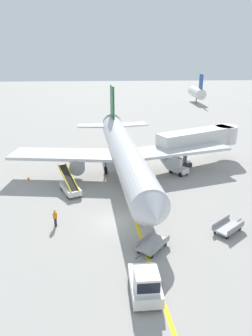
{
  "coord_description": "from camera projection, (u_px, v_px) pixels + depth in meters",
  "views": [
    {
      "loc": [
        -0.91,
        -26.44,
        15.17
      ],
      "look_at": [
        1.29,
        7.85,
        2.5
      ],
      "focal_mm": 34.01,
      "sensor_mm": 36.0,
      "label": 1
    }
  ],
  "objects": [
    {
      "name": "baggage_cart_loaded",
      "position": [
        152.0,
        244.0,
        25.75
      ],
      "size": [
        3.06,
        3.38,
        0.94
      ],
      "color": "#A5A5A8",
      "rests_on": "ground"
    },
    {
      "name": "ground_crew_wing_walker",
      "position": [
        55.0,
        217.0,
        28.98
      ],
      "size": [
        0.36,
        0.24,
        1.7
      ],
      "color": "#26262D",
      "rests_on": "ground"
    },
    {
      "name": "baggage_tug_near_wing",
      "position": [
        178.0,
        167.0,
        41.53
      ],
      "size": [
        2.48,
        2.7,
        2.1
      ],
      "color": "silver",
      "rests_on": "ground"
    },
    {
      "name": "ground_crew_marshaller",
      "position": [
        151.0,
        188.0,
        35.11
      ],
      "size": [
        0.36,
        0.24,
        1.7
      ],
      "color": "#26262D",
      "rests_on": "ground"
    },
    {
      "name": "belt_loader_forward_hold",
      "position": [
        70.0,
        186.0,
        35.95
      ],
      "size": [
        3.08,
        5.1,
        2.59
      ],
      "color": "silver",
      "rests_on": "ground"
    },
    {
      "name": "safety_cone_nose_right",
      "position": [
        173.0,
        163.0,
        45.32
      ],
      "size": [
        0.36,
        0.36,
        0.44
      ],
      "primitive_type": "cone",
      "color": "orange",
      "rests_on": "ground"
    },
    {
      "name": "ground_plane",
      "position": [
        118.0,
        222.0,
        30.06
      ],
      "size": [
        300.0,
        300.0,
        0.0
      ],
      "primitive_type": "plane",
      "color": "#9E9B93"
    },
    {
      "name": "jet_bridge",
      "position": [
        203.0,
        138.0,
        45.01
      ],
      "size": [
        12.69,
        7.88,
        4.85
      ],
      "color": "silver",
      "rests_on": "ground"
    },
    {
      "name": "airliner",
      "position": [
        124.0,
        151.0,
        39.61
      ],
      "size": [
        28.52,
        35.34,
        10.1
      ],
      "color": "silver",
      "rests_on": "ground"
    },
    {
      "name": "pushback_tug",
      "position": [
        145.0,
        283.0,
        20.63
      ],
      "size": [
        1.99,
        3.65,
        2.2
      ],
      "color": "silver",
      "rests_on": "ground"
    },
    {
      "name": "baggage_cart_empty_trailing",
      "position": [
        228.0,
        227.0,
        28.24
      ],
      "size": [
        3.44,
        2.98,
        0.94
      ],
      "color": "#A5A5A8",
      "rests_on": "ground"
    },
    {
      "name": "taxi_line_yellow",
      "position": [
        128.0,
        198.0,
        34.82
      ],
      "size": [
        6.66,
        79.77,
        0.01
      ],
      "primitive_type": "cube",
      "rotation": [
        0.0,
        0.0,
        0.08
      ],
      "color": "yellow",
      "rests_on": "ground"
    },
    {
      "name": "distant_aircraft_far_left",
      "position": [
        197.0,
        92.0,
        97.81
      ],
      "size": [
        3.0,
        10.1,
        8.8
      ],
      "color": "silver",
      "rests_on": "ground"
    },
    {
      "name": "safety_cone_nose_left",
      "position": [
        28.0,
        178.0,
        39.75
      ],
      "size": [
        0.36,
        0.36,
        0.44
      ],
      "primitive_type": "cone",
      "color": "orange",
      "rests_on": "ground"
    }
  ]
}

